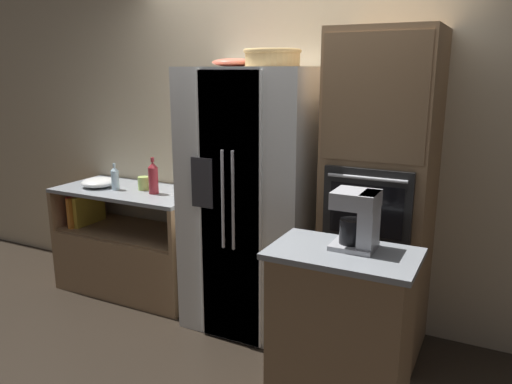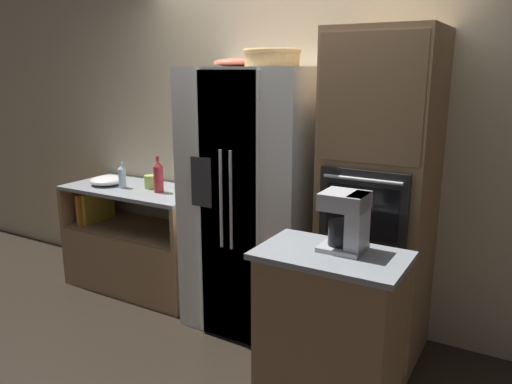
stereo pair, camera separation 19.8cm
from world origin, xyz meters
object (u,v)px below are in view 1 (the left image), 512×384
Objects in this scene: wicker_basket at (272,57)px; bottle_short at (153,178)px; wall_oven at (379,198)px; mixing_bowl at (99,182)px; coffee_maker at (360,218)px; refrigerator at (254,201)px; bottle_tall at (115,178)px; mug at (144,183)px; fruit_bowl at (234,62)px.

bottle_short is (-1.07, 0.08, -0.91)m from wicker_basket.
wall_oven is 7.27× the size of mixing_bowl.
coffee_maker is at bearing -16.99° from mixing_bowl.
wicker_basket is 1.30× the size of mixing_bowl.
refrigerator is 8.51× the size of bottle_tall.
refrigerator is 13.97× the size of mug.
bottle_tall is at bearing -154.56° from mug.
fruit_bowl is (-0.15, -0.01, 0.96)m from refrigerator.
mixing_bowl is (-2.34, -0.07, -0.12)m from wall_oven.
wall_oven is 2.14m from bottle_tall.
wicker_basket reaches higher than bottle_short.
mug is (-1.22, 0.15, -0.98)m from wicker_basket.
mug is (-0.90, 0.08, -0.95)m from fruit_bowl.
coffee_maker is at bearing -22.35° from mug.
bottle_short is at bearing 178.76° from fruit_bowl.
mug is (-1.93, 0.02, -0.11)m from wall_oven.
wall_oven reaches higher than coffee_maker.
fruit_bowl reaches higher than mixing_bowl.
refrigerator is 1.24m from coffee_maker.
mixing_bowl is 0.98× the size of coffee_maker.
wicker_basket is 1.58m from mug.
refrigerator is 6.49× the size of mixing_bowl.
coffee_maker reaches higher than mixing_bowl.
fruit_bowl is at bearing -176.56° from wall_oven.
bottle_tall is 1.64× the size of mug.
bottle_short is at bearing 5.54° from bottle_tall.
refrigerator is 1.01m from wicker_basket.
fruit_bowl reaches higher than bottle_tall.
coffee_maker reaches higher than bottle_tall.
mixing_bowl is (-1.46, -0.01, -0.01)m from refrigerator.
wicker_basket is (-0.71, -0.13, 0.88)m from wall_oven.
wall_oven reaches higher than refrigerator.
fruit_bowl is 1.54m from coffee_maker.
wall_oven is at bearing 96.30° from coffee_maker.
bottle_tall is at bearing -178.74° from refrigerator.
bottle_tall is 2.35m from coffee_maker.
bottle_tall is 0.76× the size of mixing_bowl.
mug is (0.21, 0.10, -0.04)m from bottle_tall.
mixing_bowl is at bearing -179.45° from refrigerator.
refrigerator is 1.46m from mixing_bowl.
wall_oven is at bearing -0.62° from mug.
bottle_tall is at bearing -174.46° from bottle_short.
refrigerator reaches higher than coffee_maker.
wall_oven is 0.82m from coffee_maker.
wicker_basket is 1.31m from coffee_maker.
bottle_short is at bearing 157.77° from coffee_maker.
fruit_bowl is (-0.32, 0.06, -0.03)m from wicker_basket.
bottle_tall is 0.75× the size of coffee_maker.
refrigerator reaches higher than bottle_short.
mug is 0.46× the size of coffee_maker.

